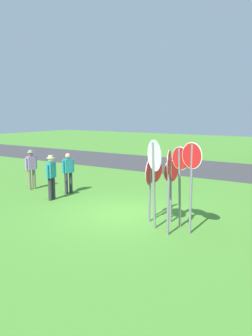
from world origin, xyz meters
The scene contains 12 objects.
ground_plane centered at (0.00, 0.00, 0.00)m, with size 80.00×80.00×0.00m, color #47842D.
street_asphalt centered at (0.00, 10.53, 0.00)m, with size 60.00×6.40×0.01m, color #38383A.
stop_sign_rear_left centered at (1.78, 0.02, 1.30)m, with size 0.21×0.66×1.93m.
stop_sign_rear_right centered at (2.22, -1.03, 1.60)m, with size 0.23×0.67×2.37m.
stop_sign_tallest centered at (1.22, -0.29, 1.34)m, with size 0.18×0.80×1.96m.
stop_sign_center_cluster centered at (1.63, -0.78, 1.81)m, with size 0.75×0.58×2.60m.
stop_sign_far_back centered at (2.68, -0.59, 1.75)m, with size 0.69×0.27×2.57m.
stop_sign_leaning_right centered at (2.20, -0.26, 1.61)m, with size 0.65×0.31×2.39m.
stop_sign_leaning_left centered at (1.07, 0.27, 1.32)m, with size 0.16×0.82×1.94m.
person_near_signs centered at (-5.34, 0.80, 0.98)m, with size 0.31×0.56×1.74m.
person_on_left centered at (-3.47, 1.12, 0.98)m, with size 0.42×0.55×1.69m.
person_in_teal centered at (-3.26, -0.04, 0.98)m, with size 0.32×0.56×1.74m.
Camera 1 is at (6.23, -9.21, 3.35)m, focal length 36.48 mm.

